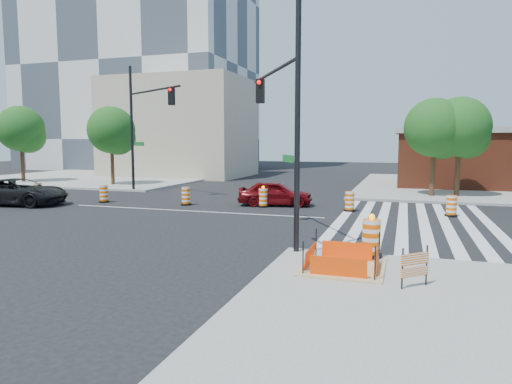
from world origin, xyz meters
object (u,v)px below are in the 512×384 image
(red_coupe, at_px, (275,193))
(signal_pole_se, at_px, (283,108))
(dark_suv, at_px, (19,192))
(signal_pole_nw, at_px, (143,116))

(red_coupe, bearing_deg, signal_pole_se, -173.88)
(red_coupe, distance_m, signal_pole_se, 10.58)
(dark_suv, relative_size, signal_pole_nw, 0.62)
(red_coupe, xyz_separation_m, signal_pole_nw, (-10.23, 3.04, 4.64))
(dark_suv, relative_size, signal_pole_se, 0.70)
(dark_suv, xyz_separation_m, signal_pole_se, (16.77, -5.07, 3.96))
(dark_suv, height_order, signal_pole_nw, signal_pole_nw)
(red_coupe, bearing_deg, signal_pole_nw, 62.42)
(dark_suv, height_order, signal_pole_se, signal_pole_se)
(signal_pole_se, bearing_deg, signal_pole_nw, 15.57)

